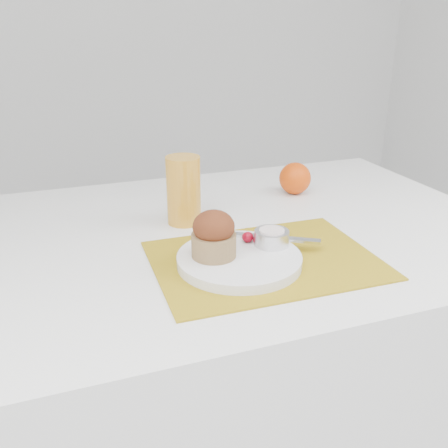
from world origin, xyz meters
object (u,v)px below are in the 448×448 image
object	(u,v)px
table	(226,374)
plate	(239,260)
orange	(295,178)
muffin	(214,235)
juice_glass	(184,190)

from	to	relation	value
table	plate	bearing A→B (deg)	-101.87
plate	orange	world-z (taller)	orange
plate	muffin	size ratio (longest dim) A/B	2.29
orange	juice_glass	bearing A→B (deg)	-163.39
plate	juice_glass	world-z (taller)	juice_glass
plate	table	bearing A→B (deg)	78.13
orange	juice_glass	size ratio (longest dim) A/B	0.54
table	plate	distance (m)	0.42
table	muffin	world-z (taller)	muffin
table	juice_glass	xyz separation A→B (m)	(-0.07, 0.07, 0.45)
table	juice_glass	size ratio (longest dim) A/B	8.23
juice_glass	muffin	world-z (taller)	juice_glass
orange	juice_glass	xyz separation A→B (m)	(-0.31, -0.09, 0.03)
orange	muffin	xyz separation A→B (m)	(-0.32, -0.31, 0.02)
muffin	orange	bearing A→B (deg)	44.30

